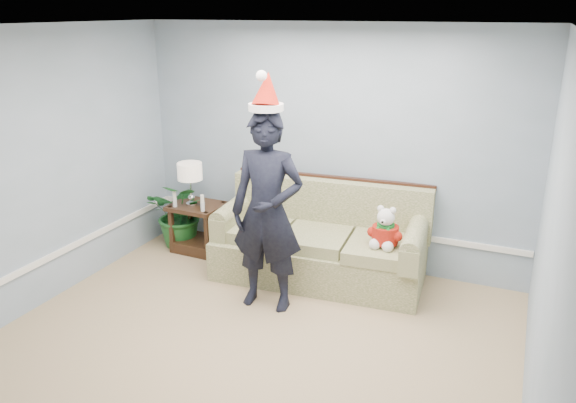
% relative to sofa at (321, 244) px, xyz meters
% --- Properties ---
extents(room_shell, '(4.54, 5.04, 2.74)m').
position_rel_sofa_xyz_m(room_shell, '(-0.10, -2.03, 0.98)').
color(room_shell, tan).
rests_on(room_shell, ground).
extents(wainscot_trim, '(4.49, 4.99, 0.06)m').
position_rel_sofa_xyz_m(wainscot_trim, '(-1.27, -0.86, 0.08)').
color(wainscot_trim, white).
rests_on(wainscot_trim, room_shell).
extents(sofa, '(2.32, 1.13, 1.05)m').
position_rel_sofa_xyz_m(sofa, '(0.00, 0.00, 0.00)').
color(sofa, '#546730').
rests_on(sofa, room_shell).
extents(side_table, '(0.63, 0.53, 0.59)m').
position_rel_sofa_xyz_m(side_table, '(-1.62, 0.05, -0.14)').
color(side_table, '#382414').
rests_on(side_table, room_shell).
extents(table_lamp, '(0.29, 0.29, 0.52)m').
position_rel_sofa_xyz_m(table_lamp, '(-1.66, 0.01, 0.62)').
color(table_lamp, silver).
rests_on(table_lamp, side_table).
extents(candle_pair, '(0.43, 0.05, 0.20)m').
position_rel_sofa_xyz_m(candle_pair, '(-1.62, -0.12, 0.31)').
color(candle_pair, silver).
rests_on(candle_pair, side_table).
extents(houseplant, '(0.82, 0.73, 0.86)m').
position_rel_sofa_xyz_m(houseplant, '(-1.87, 0.10, 0.06)').
color(houseplant, '#195521').
rests_on(houseplant, room_shell).
extents(man, '(0.75, 0.52, 1.97)m').
position_rel_sofa_xyz_m(man, '(-0.26, -0.81, 0.61)').
color(man, black).
rests_on(man, room_shell).
extents(santa_hat, '(0.36, 0.40, 0.38)m').
position_rel_sofa_xyz_m(santa_hat, '(-0.26, -0.80, 1.74)').
color(santa_hat, white).
rests_on(santa_hat, man).
extents(teddy_bear, '(0.28, 0.31, 0.43)m').
position_rel_sofa_xyz_m(teddy_bear, '(0.75, -0.19, 0.33)').
color(teddy_bear, white).
rests_on(teddy_bear, sofa).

